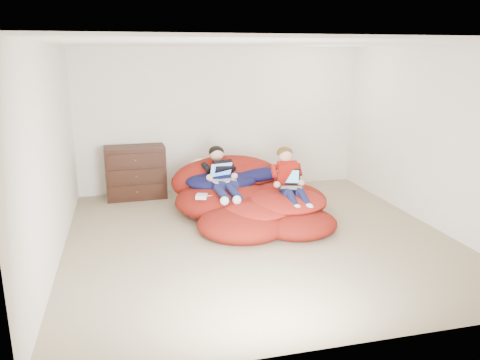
% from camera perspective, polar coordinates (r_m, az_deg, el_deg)
% --- Properties ---
extents(room_shell, '(5.10, 5.10, 2.77)m').
position_cam_1_polar(room_shell, '(6.23, 2.34, -5.09)').
color(room_shell, tan).
rests_on(room_shell, ground).
extents(dresser, '(1.00, 0.57, 0.89)m').
position_cam_1_polar(dresser, '(8.09, -12.59, 0.94)').
color(dresser, black).
rests_on(dresser, ground).
extents(beanbag_pile, '(2.32, 2.39, 0.88)m').
position_cam_1_polar(beanbag_pile, '(7.02, 1.21, -2.38)').
color(beanbag_pile, maroon).
rests_on(beanbag_pile, ground).
extents(cream_pillow, '(0.44, 0.28, 0.28)m').
position_cam_1_polar(cream_pillow, '(7.53, -4.59, 1.60)').
color(cream_pillow, white).
rests_on(cream_pillow, beanbag_pile).
extents(older_boy, '(0.43, 1.18, 0.64)m').
position_cam_1_polar(older_boy, '(7.02, -2.36, 0.92)').
color(older_boy, black).
rests_on(older_boy, beanbag_pile).
extents(younger_boy, '(0.32, 0.98, 0.76)m').
position_cam_1_polar(younger_boy, '(6.80, 6.02, 0.34)').
color(younger_boy, '#A8170E').
rests_on(younger_boy, beanbag_pile).
extents(laptop_white, '(0.38, 0.38, 0.24)m').
position_cam_1_polar(laptop_white, '(6.92, -2.18, 0.50)').
color(laptop_white, silver).
rests_on(laptop_white, older_boy).
extents(laptop_black, '(0.42, 0.41, 0.26)m').
position_cam_1_polar(laptop_black, '(6.80, 6.07, -0.33)').
color(laptop_black, black).
rests_on(laptop_black, younger_boy).
extents(power_adapter, '(0.19, 0.19, 0.06)m').
position_cam_1_polar(power_adapter, '(6.65, -4.70, -2.01)').
color(power_adapter, silver).
rests_on(power_adapter, beanbag_pile).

